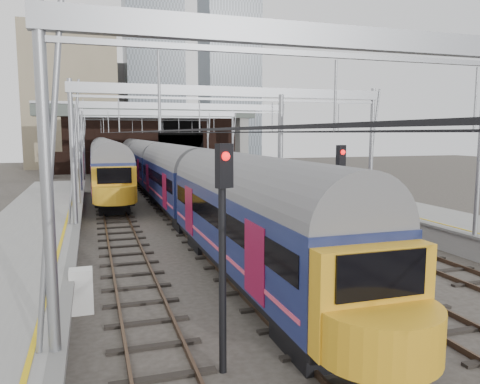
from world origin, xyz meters
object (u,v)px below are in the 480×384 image
object	(u,v)px
train_main	(159,169)
train_second	(104,159)
signal_near_left	(223,233)
signal_near_centre	(338,196)
relay_cabinet	(81,291)

from	to	relation	value
train_main	train_second	bearing A→B (deg)	103.74
signal_near_left	signal_near_centre	distance (m)	8.06
train_main	train_second	xyz separation A→B (m)	(-4.00, 16.36, 0.09)
train_main	signal_near_left	world-z (taller)	signal_near_left
relay_cabinet	train_second	bearing A→B (deg)	87.06
train_second	train_main	bearing A→B (deg)	-76.26
train_main	signal_near_left	xyz separation A→B (m)	(-2.66, -29.52, 0.82)
train_second	signal_near_centre	world-z (taller)	signal_near_centre
train_main	relay_cabinet	xyz separation A→B (m)	(-5.80, -24.68, -1.76)
signal_near_centre	relay_cabinet	size ratio (longest dim) A/B	3.68
train_second	signal_near_centre	size ratio (longest dim) A/B	9.94
signal_near_centre	train_second	bearing A→B (deg)	80.32
train_second	signal_near_left	distance (m)	45.90
train_second	signal_near_left	size ratio (longest dim) A/B	9.55
train_main	signal_near_left	distance (m)	29.65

